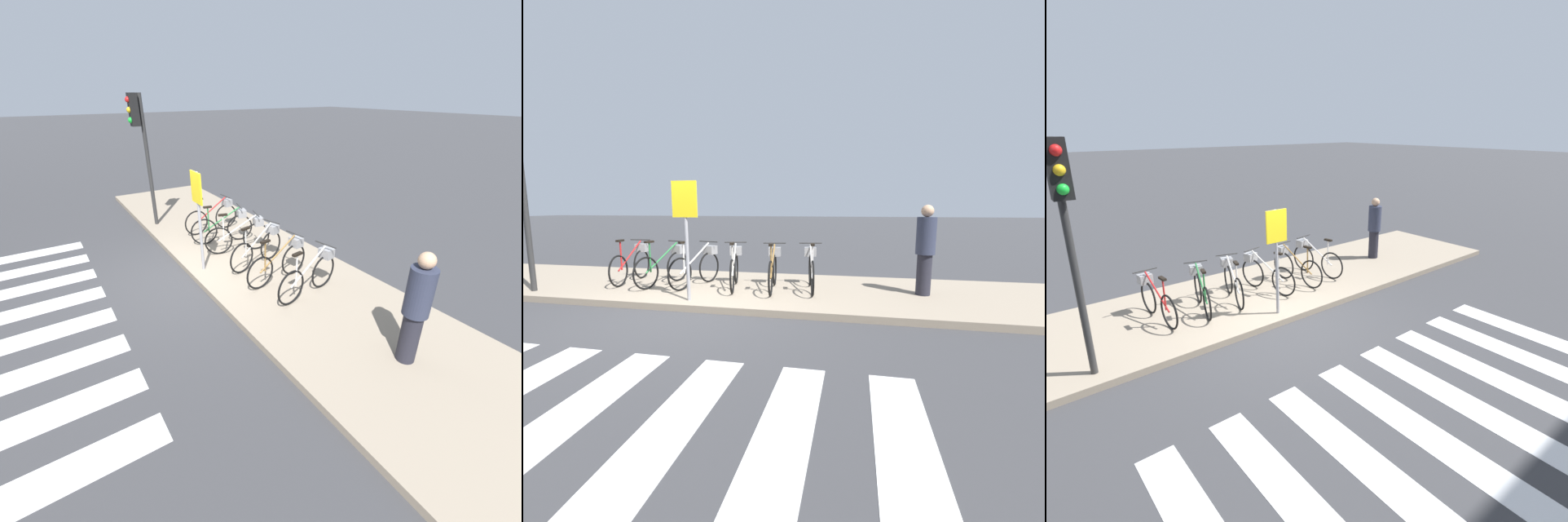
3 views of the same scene
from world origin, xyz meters
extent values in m
plane|color=#38383A|center=(0.00, 0.00, 0.00)|extent=(120.00, 120.00, 0.00)
cube|color=gray|center=(0.00, 1.52, 0.06)|extent=(13.79, 3.03, 0.12)
torus|color=black|center=(-1.92, 0.98, 0.44)|extent=(0.08, 0.65, 0.65)
torus|color=black|center=(-1.98, 1.86, 0.44)|extent=(0.08, 0.65, 0.65)
cylinder|color=red|center=(-1.95, 1.42, 0.71)|extent=(0.10, 0.91, 0.55)
cylinder|color=red|center=(-1.93, 1.10, 0.74)|extent=(0.03, 0.03, 0.58)
cube|color=black|center=(-1.93, 1.10, 1.05)|extent=(0.08, 0.20, 0.04)
cylinder|color=#262626|center=(-1.98, 1.86, 1.00)|extent=(0.46, 0.06, 0.02)
cube|color=gray|center=(-1.99, 1.91, 0.81)|extent=(0.25, 0.22, 0.18)
torus|color=black|center=(-1.24, 0.88, 0.44)|extent=(0.19, 0.64, 0.65)
torus|color=black|center=(-1.03, 1.74, 0.44)|extent=(0.19, 0.64, 0.65)
cylinder|color=#267238|center=(-1.13, 1.31, 0.71)|extent=(0.25, 0.89, 0.55)
cylinder|color=#267238|center=(-1.21, 1.00, 0.74)|extent=(0.04, 0.04, 0.58)
cube|color=black|center=(-1.21, 1.00, 1.05)|extent=(0.12, 0.21, 0.04)
cylinder|color=#262626|center=(-1.03, 1.74, 1.00)|extent=(0.45, 0.13, 0.02)
cube|color=gray|center=(-1.01, 1.79, 0.81)|extent=(0.28, 0.25, 0.18)
torus|color=black|center=(-0.54, 0.92, 0.44)|extent=(0.20, 0.64, 0.65)
torus|color=black|center=(-0.31, 1.78, 0.44)|extent=(0.20, 0.64, 0.65)
cylinder|color=silver|center=(-0.42, 1.35, 0.71)|extent=(0.26, 0.88, 0.55)
cylinder|color=silver|center=(-0.51, 1.03, 0.74)|extent=(0.04, 0.04, 0.58)
cube|color=black|center=(-0.51, 1.03, 1.05)|extent=(0.12, 0.21, 0.04)
cylinder|color=#262626|center=(-0.31, 1.78, 1.00)|extent=(0.45, 0.14, 0.02)
cube|color=gray|center=(-0.30, 1.83, 0.81)|extent=(0.28, 0.25, 0.18)
torus|color=black|center=(0.52, 0.90, 0.44)|extent=(0.20, 0.64, 0.65)
torus|color=black|center=(0.30, 1.77, 0.44)|extent=(0.20, 0.64, 0.65)
cylinder|color=beige|center=(0.41, 1.34, 0.71)|extent=(0.26, 0.89, 0.55)
cylinder|color=beige|center=(0.49, 1.02, 0.74)|extent=(0.04, 0.04, 0.58)
cube|color=black|center=(0.49, 1.02, 1.05)|extent=(0.12, 0.21, 0.04)
cylinder|color=#262626|center=(0.30, 1.77, 1.00)|extent=(0.45, 0.14, 0.02)
cube|color=gray|center=(0.29, 1.82, 0.81)|extent=(0.28, 0.25, 0.18)
torus|color=black|center=(1.27, 0.87, 0.44)|extent=(0.13, 0.65, 0.65)
torus|color=black|center=(1.14, 1.75, 0.44)|extent=(0.13, 0.65, 0.65)
cylinder|color=olive|center=(1.20, 1.31, 0.71)|extent=(0.16, 0.90, 0.55)
cylinder|color=olive|center=(1.25, 0.99, 0.74)|extent=(0.04, 0.04, 0.58)
cube|color=black|center=(1.25, 0.99, 1.05)|extent=(0.10, 0.21, 0.04)
cylinder|color=#262626|center=(1.14, 1.75, 1.00)|extent=(0.46, 0.09, 0.02)
cube|color=gray|center=(1.13, 1.80, 0.81)|extent=(0.27, 0.23, 0.18)
torus|color=black|center=(2.01, 1.02, 0.44)|extent=(0.15, 0.65, 0.65)
torus|color=black|center=(1.86, 1.90, 0.44)|extent=(0.15, 0.65, 0.65)
cylinder|color=silver|center=(1.94, 1.46, 0.71)|extent=(0.19, 0.90, 0.55)
cylinder|color=silver|center=(1.99, 1.14, 0.74)|extent=(0.04, 0.04, 0.58)
cube|color=black|center=(1.99, 1.14, 1.05)|extent=(0.10, 0.21, 0.04)
cylinder|color=#262626|center=(1.86, 1.90, 1.00)|extent=(0.46, 0.10, 0.02)
cube|color=gray|center=(1.85, 1.95, 0.81)|extent=(0.27, 0.24, 0.18)
cylinder|color=#23232D|center=(4.00, 1.52, 0.50)|extent=(0.26, 0.26, 0.75)
cylinder|color=#2D3347|center=(4.00, 1.52, 1.21)|extent=(0.34, 0.34, 0.67)
sphere|color=tan|center=(4.00, 1.52, 1.65)|extent=(0.22, 0.22, 0.22)
cylinder|color=#2D2D2D|center=(-3.32, 0.35, 1.79)|extent=(0.10, 0.10, 3.34)
cube|color=black|center=(-3.32, 0.17, 3.08)|extent=(0.24, 0.20, 0.75)
sphere|color=red|center=(-3.32, 0.07, 3.31)|extent=(0.14, 0.14, 0.14)
sphere|color=gold|center=(-3.32, 0.07, 3.08)|extent=(0.14, 0.14, 0.14)
sphere|color=green|center=(-3.32, 0.07, 2.85)|extent=(0.14, 0.14, 0.14)
cylinder|color=#99999E|center=(-0.05, 0.30, 1.14)|extent=(0.06, 0.06, 2.03)
cube|color=yellow|center=(-0.05, 0.28, 1.85)|extent=(0.44, 0.03, 0.60)
camera|label=1|loc=(6.09, -2.24, 3.51)|focal=24.00mm
camera|label=2|loc=(2.74, -5.13, 1.72)|focal=24.00mm
camera|label=3|loc=(-4.12, -5.64, 3.59)|focal=28.00mm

